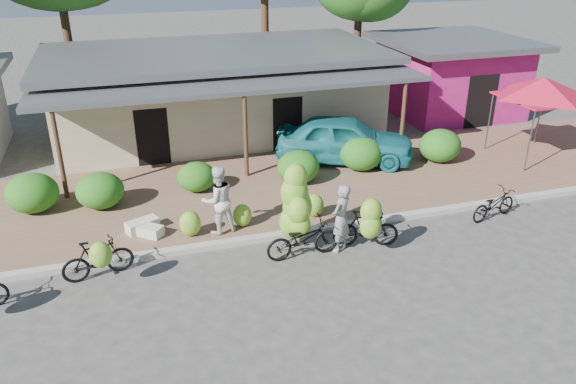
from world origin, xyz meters
name	(u,v)px	position (x,y,z in m)	size (l,w,h in m)	color
ground	(307,277)	(0.00, 0.00, 0.00)	(100.00, 100.00, 0.00)	#413F3C
sidewalk	(255,190)	(0.00, 5.00, 0.06)	(60.00, 6.00, 0.12)	brown
curb	(283,235)	(0.00, 2.00, 0.07)	(60.00, 0.25, 0.15)	#A8A399
shop_main	(217,92)	(0.00, 10.93, 1.72)	(13.00, 8.50, 3.35)	beige
shop_pink	(450,74)	(10.50, 10.99, 1.67)	(6.00, 6.00, 3.25)	#CA1F73
hedge_0	(32,193)	(-6.43, 5.38, 0.69)	(1.46, 1.31, 1.14)	#2C5C15
hedge_1	(100,191)	(-4.59, 5.07, 0.65)	(1.37, 1.23, 1.07)	#2C5C15
hedge_2	(197,177)	(-1.75, 5.42, 0.58)	(1.19, 1.07, 0.92)	#2C5C15
hedge_3	(298,167)	(1.45, 5.09, 0.65)	(1.36, 1.22, 1.06)	#2C5C15
hedge_4	(361,154)	(3.80, 5.47, 0.68)	(1.45, 1.30, 1.13)	#2C5C15
hedge_5	(440,146)	(6.73, 5.36, 0.69)	(1.47, 1.32, 1.15)	#2C5C15
red_canopy	(543,88)	(10.12, 4.82, 2.61)	(3.50, 3.50, 2.86)	#59595E
bike_left	(98,258)	(-4.67, 1.38, 0.57)	(1.72, 1.24, 1.26)	black
bike_center	(299,219)	(0.18, 1.20, 0.91)	(1.92, 1.24, 2.31)	black
bike_right	(367,226)	(1.85, 0.76, 0.68)	(1.76, 1.33, 1.64)	black
bike_far_right	(494,204)	(6.03, 1.29, 0.43)	(1.72, 0.95, 0.86)	black
loose_banana_a	(190,224)	(-2.36, 2.61, 0.47)	(0.57, 0.48, 0.71)	#8EBC2F
loose_banana_b	(242,215)	(-0.93, 2.73, 0.44)	(0.52, 0.44, 0.65)	#8EBC2F
loose_banana_c	(314,205)	(1.13, 2.69, 0.46)	(0.55, 0.46, 0.68)	#8EBC2F
sack_near	(142,225)	(-3.56, 3.28, 0.27)	(0.85, 0.40, 0.30)	silver
sack_far	(149,230)	(-3.42, 2.96, 0.26)	(0.75, 0.38, 0.28)	silver
vendor	(341,218)	(1.21, 0.95, 0.91)	(0.66, 0.43, 1.81)	gray
bystander	(218,200)	(-1.59, 2.60, 1.06)	(0.91, 0.71, 1.88)	silver
teal_van	(345,139)	(3.57, 6.36, 0.92)	(1.90, 4.72, 1.61)	#1A7379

